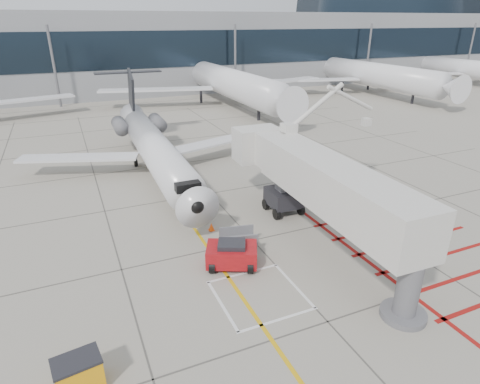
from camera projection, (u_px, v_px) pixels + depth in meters
name	position (u px, v px, depth m)	size (l,w,h in m)	color
ground_plane	(284.00, 275.00, 21.62)	(260.00, 260.00, 0.00)	#9E9688
regional_jet	(159.00, 138.00, 32.30)	(23.31, 29.39, 7.70)	silver
jet_bridge	(333.00, 195.00, 22.43)	(8.58, 18.11, 7.24)	silver
pushback_tug	(232.00, 254.00, 22.08)	(2.76, 1.72, 1.61)	#A40F15
spill_bin	(79.00, 374.00, 14.69)	(1.63, 1.09, 1.41)	#F3A20D
baggage_cart	(238.00, 240.00, 23.71)	(2.11, 1.33, 1.33)	slate
ground_power_unit	(375.00, 193.00, 29.51)	(2.33, 1.36, 1.84)	silver
cone_nose	(245.00, 239.00, 24.59)	(0.36, 0.36, 0.51)	#FF640D
cone_side	(211.00, 227.00, 26.09)	(0.38, 0.38, 0.53)	#FF510D
terminal_building	(159.00, 50.00, 81.45)	(180.00, 28.00, 14.00)	gray
terminal_glass_band	(178.00, 49.00, 69.23)	(180.00, 0.10, 6.00)	black
terminal_dome	(393.00, 14.00, 100.71)	(40.00, 28.00, 28.00)	black
bg_aircraft_c	(224.00, 63.00, 63.16)	(38.69, 42.99, 12.90)	silver
bg_aircraft_d	(366.00, 58.00, 73.56)	(37.36, 41.51, 12.45)	silver
bg_aircraft_e	(467.00, 57.00, 83.57)	(33.44, 37.16, 11.15)	silver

